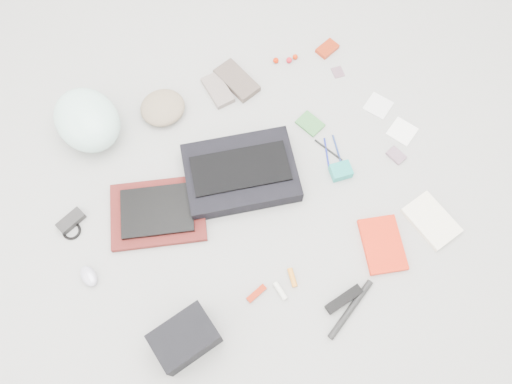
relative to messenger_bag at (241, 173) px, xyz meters
name	(u,v)px	position (x,y,z in m)	size (l,w,h in m)	color
ground_plane	(256,197)	(0.02, -0.11, -0.04)	(4.00, 4.00, 0.00)	gray
messenger_bag	(241,173)	(0.00, 0.00, 0.00)	(0.47, 0.33, 0.08)	black
bag_flap	(240,168)	(0.00, 0.00, 0.04)	(0.41, 0.19, 0.01)	black
laptop_sleeve	(158,213)	(-0.38, 0.01, -0.03)	(0.39, 0.29, 0.03)	#5B1A17
laptop	(157,211)	(-0.38, 0.01, 0.00)	(0.30, 0.21, 0.02)	black
bike_helmet	(87,120)	(-0.49, 0.51, 0.06)	(0.27, 0.33, 0.20)	#C2F6E9
beanie	(163,108)	(-0.17, 0.46, 0.00)	(0.20, 0.19, 0.07)	gray
mitten_left	(218,90)	(0.10, 0.44, -0.03)	(0.09, 0.18, 0.03)	gray
mitten_right	(237,80)	(0.20, 0.45, -0.02)	(0.11, 0.22, 0.03)	brown
power_brick	(71,221)	(-0.72, 0.14, -0.02)	(0.12, 0.05, 0.03)	black
cable_coil	(72,231)	(-0.73, 0.10, -0.03)	(0.08, 0.08, 0.01)	black
mouse	(89,276)	(-0.73, -0.12, -0.02)	(0.06, 0.09, 0.04)	#AFAEC2
camera_bag	(185,339)	(-0.49, -0.52, 0.03)	(0.22, 0.16, 0.15)	black
multitool	(256,293)	(-0.17, -0.48, -0.03)	(0.09, 0.02, 0.01)	#991802
toiletry_tube_white	(280,291)	(-0.09, -0.52, -0.03)	(0.02, 0.02, 0.08)	silver
toiletry_tube_orange	(292,278)	(-0.02, -0.49, -0.03)	(0.02, 0.02, 0.08)	orange
u_lock	(344,299)	(0.12, -0.66, -0.02)	(0.16, 0.04, 0.03)	black
bike_pump	(351,309)	(0.12, -0.70, -0.03)	(0.03, 0.03, 0.28)	black
book_red	(382,245)	(0.37, -0.54, -0.03)	(0.16, 0.23, 0.02)	red
book_white	(431,221)	(0.61, -0.55, -0.03)	(0.15, 0.22, 0.02)	white
notepad	(310,124)	(0.40, 0.09, -0.03)	(0.08, 0.11, 0.01)	#387738
pen_blue	(327,152)	(0.39, -0.07, -0.03)	(0.01, 0.01, 0.14)	navy
pen_black	(328,150)	(0.40, -0.06, -0.03)	(0.01, 0.01, 0.15)	black
pen_navy	(337,150)	(0.44, -0.08, -0.03)	(0.01, 0.01, 0.15)	navy
accordion_wallet	(341,171)	(0.39, -0.18, -0.02)	(0.09, 0.07, 0.04)	teal
card_deck	(396,155)	(0.65, -0.23, -0.03)	(0.05, 0.08, 0.01)	gray
napkin_top	(378,106)	(0.72, 0.03, -0.04)	(0.11, 0.11, 0.01)	silver
napkin_bottom	(402,131)	(0.75, -0.14, -0.04)	(0.11, 0.11, 0.01)	white
lollipop_a	(276,60)	(0.42, 0.46, -0.03)	(0.03, 0.03, 0.03)	#C41C00
lollipop_b	(289,60)	(0.48, 0.44, -0.02)	(0.03, 0.03, 0.03)	red
lollipop_c	(295,57)	(0.51, 0.44, -0.03)	(0.03, 0.03, 0.03)	red
altoids_tin	(327,49)	(0.68, 0.41, -0.03)	(0.10, 0.07, 0.02)	#A62C11
stamp_sheet	(338,72)	(0.66, 0.28, -0.04)	(0.05, 0.06, 0.00)	#7B5765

